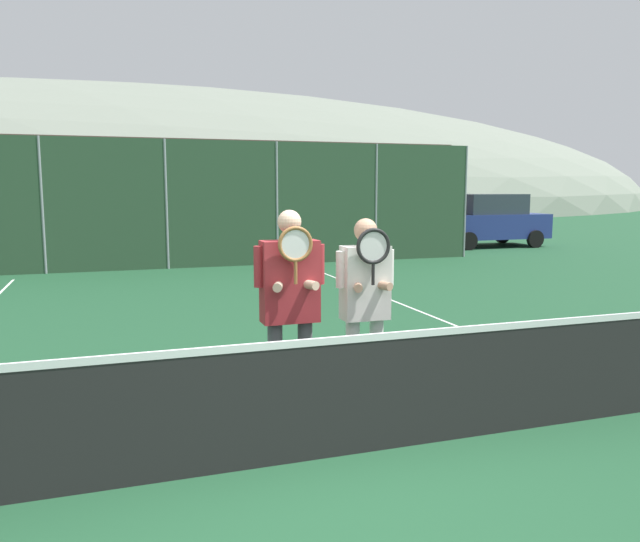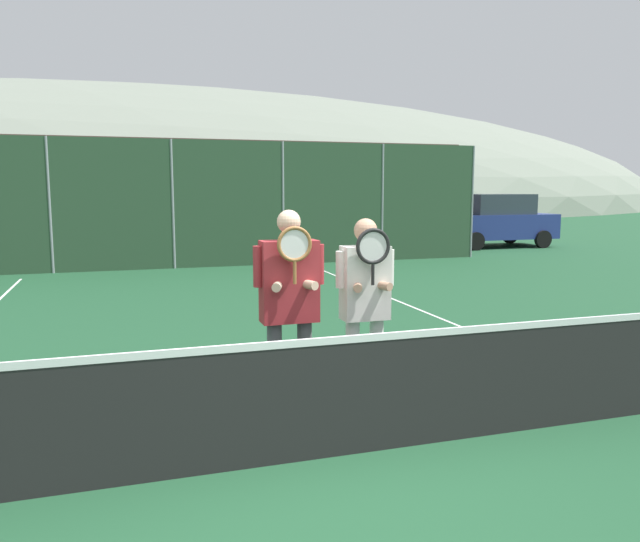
{
  "view_description": "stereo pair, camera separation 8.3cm",
  "coord_description": "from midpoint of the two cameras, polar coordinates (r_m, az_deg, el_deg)",
  "views": [
    {
      "loc": [
        -1.38,
        -4.29,
        2.06
      ],
      "look_at": [
        0.44,
        1.08,
        1.3
      ],
      "focal_mm": 35.0,
      "sensor_mm": 36.0,
      "label": 1
    },
    {
      "loc": [
        -1.3,
        -4.32,
        2.06
      ],
      "look_at": [
        0.44,
        1.08,
        1.3
      ],
      "focal_mm": 35.0,
      "sensor_mm": 36.0,
      "label": 2
    }
  ],
  "objects": [
    {
      "name": "clubhouse_building",
      "position": [
        23.03,
        -12.39,
        6.88
      ],
      "size": [
        18.42,
        5.5,
        3.58
      ],
      "color": "tan",
      "rests_on": "ground_plane"
    },
    {
      "name": "tennis_net",
      "position": [
        4.77,
        -1.37,
        -11.55
      ],
      "size": [
        9.35,
        0.09,
        1.05
      ],
      "color": "gray",
      "rests_on": "ground_plane"
    },
    {
      "name": "car_far_left",
      "position": [
        18.87,
        -25.44,
        3.56
      ],
      "size": [
        4.76,
        1.97,
        1.87
      ],
      "color": "#285638",
      "rests_on": "ground_plane"
    },
    {
      "name": "hill_distant",
      "position": [
        62.17,
        -17.5,
        5.42
      ],
      "size": [
        110.4,
        61.33,
        21.47
      ],
      "color": "gray",
      "rests_on": "ground_plane"
    },
    {
      "name": "car_right_of_center",
      "position": [
        22.53,
        14.93,
        4.53
      ],
      "size": [
        4.03,
        2.06,
        1.82
      ],
      "color": "navy",
      "rests_on": "ground_plane"
    },
    {
      "name": "car_center",
      "position": [
        19.91,
        3.66,
        4.35
      ],
      "size": [
        4.79,
        1.9,
        1.78
      ],
      "color": "slate",
      "rests_on": "ground_plane"
    },
    {
      "name": "player_center_left",
      "position": [
        5.72,
        3.75,
        -2.42
      ],
      "size": [
        0.57,
        0.34,
        1.78
      ],
      "color": "white",
      "rests_on": "ground_plane"
    },
    {
      "name": "court_line_right_sideline",
      "position": [
        8.98,
        14.37,
        -5.8
      ],
      "size": [
        0.05,
        16.0,
        0.01
      ],
      "primitive_type": "cube",
      "color": "white",
      "rests_on": "ground_plane"
    },
    {
      "name": "fence_back",
      "position": [
        16.22,
        -14.01,
        5.92
      ],
      "size": [
        17.28,
        0.06,
        3.25
      ],
      "color": "gray",
      "rests_on": "ground_plane"
    },
    {
      "name": "player_leftmost",
      "position": [
        5.4,
        -3.19,
        -2.47
      ],
      "size": [
        0.63,
        0.34,
        1.87
      ],
      "color": "#56565B",
      "rests_on": "ground_plane"
    },
    {
      "name": "car_left_of_center",
      "position": [
        18.7,
        -10.49,
        4.01
      ],
      "size": [
        4.03,
        2.01,
        1.78
      ],
      "color": "slate",
      "rests_on": "ground_plane"
    },
    {
      "name": "ground_plane",
      "position": [
        4.95,
        -1.35,
        -16.89
      ],
      "size": [
        120.0,
        120.0,
        0.0
      ],
      "primitive_type": "plane",
      "color": "#1E4C2D"
    }
  ]
}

